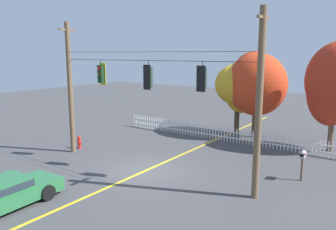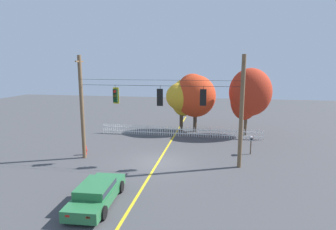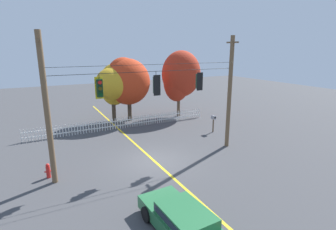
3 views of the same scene
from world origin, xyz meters
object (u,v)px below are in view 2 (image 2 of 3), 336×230
(parked_car, at_px, (97,193))
(traffic_signal_northbound_primary, at_px, (203,97))
(fire_hydrant, at_px, (85,150))
(roadside_mailbox, at_px, (251,140))
(autumn_maple_near_fence, at_px, (183,97))
(autumn_maple_mid, at_px, (194,95))
(traffic_signal_westbound_side, at_px, (160,97))
(autumn_oak_far_east, at_px, (249,94))
(traffic_signal_northbound_secondary, at_px, (115,96))

(parked_car, bearing_deg, traffic_signal_northbound_primary, 53.13)
(fire_hydrant, bearing_deg, roadside_mailbox, 10.51)
(autumn_maple_near_fence, distance_m, autumn_maple_mid, 1.19)
(traffic_signal_westbound_side, bearing_deg, autumn_oak_far_east, 53.16)
(traffic_signal_northbound_secondary, height_order, autumn_maple_mid, autumn_maple_mid)
(traffic_signal_northbound_secondary, distance_m, roadside_mailbox, 10.99)
(traffic_signal_northbound_secondary, xyz_separation_m, traffic_signal_westbound_side, (3.27, -0.02, -0.04))
(autumn_maple_near_fence, relative_size, autumn_oak_far_east, 0.82)
(roadside_mailbox, bearing_deg, traffic_signal_northbound_secondary, -162.85)
(autumn_oak_far_east, relative_size, roadside_mailbox, 4.63)
(autumn_oak_far_east, distance_m, fire_hydrant, 16.07)
(autumn_maple_near_fence, relative_size, fire_hydrant, 6.65)
(fire_hydrant, bearing_deg, traffic_signal_northbound_primary, -4.37)
(traffic_signal_northbound_secondary, height_order, fire_hydrant, traffic_signal_northbound_secondary)
(traffic_signal_westbound_side, bearing_deg, autumn_maple_near_fence, 87.78)
(autumn_maple_near_fence, bearing_deg, fire_hydrant, -124.71)
(traffic_signal_northbound_secondary, height_order, autumn_maple_near_fence, traffic_signal_northbound_secondary)
(traffic_signal_northbound_secondary, height_order, traffic_signal_westbound_side, same)
(autumn_oak_far_east, xyz_separation_m, parked_car, (-8.90, -15.84, -3.51))
(traffic_signal_northbound_primary, height_order, fire_hydrant, traffic_signal_northbound_primary)
(traffic_signal_westbound_side, distance_m, autumn_maple_mid, 10.13)
(fire_hydrant, distance_m, roadside_mailbox, 13.05)
(autumn_maple_mid, bearing_deg, roadside_mailbox, -53.51)
(autumn_maple_mid, distance_m, roadside_mailbox, 9.00)
(autumn_maple_mid, bearing_deg, traffic_signal_northbound_primary, -81.78)
(traffic_signal_westbound_side, height_order, parked_car, traffic_signal_westbound_side)
(autumn_maple_near_fence, distance_m, roadside_mailbox, 9.76)
(fire_hydrant, bearing_deg, traffic_signal_westbound_side, -6.47)
(traffic_signal_northbound_secondary, distance_m, fire_hydrant, 5.31)
(parked_car, bearing_deg, autumn_oak_far_east, 60.67)
(traffic_signal_westbound_side, height_order, roadside_mailbox, traffic_signal_westbound_side)
(traffic_signal_northbound_secondary, xyz_separation_m, autumn_oak_far_east, (10.20, 9.23, -0.69))
(parked_car, relative_size, roadside_mailbox, 3.20)
(autumn_oak_far_east, bearing_deg, autumn_maple_near_fence, 171.83)
(traffic_signal_westbound_side, bearing_deg, roadside_mailbox, 24.88)
(traffic_signal_northbound_secondary, relative_size, parked_car, 0.29)
(fire_hydrant, bearing_deg, autumn_maple_mid, 50.28)
(autumn_maple_mid, bearing_deg, fire_hydrant, -129.72)
(parked_car, bearing_deg, autumn_maple_mid, 78.06)
(traffic_signal_northbound_secondary, bearing_deg, parked_car, -78.86)
(autumn_oak_far_east, bearing_deg, fire_hydrant, -146.89)
(autumn_maple_near_fence, distance_m, parked_car, 17.21)
(traffic_signal_northbound_secondary, bearing_deg, roadside_mailbox, 17.15)
(autumn_maple_near_fence, height_order, parked_car, autumn_maple_near_fence)
(traffic_signal_westbound_side, xyz_separation_m, autumn_oak_far_east, (6.93, 9.25, -0.65))
(autumn_oak_far_east, height_order, fire_hydrant, autumn_oak_far_east)
(autumn_maple_near_fence, xyz_separation_m, autumn_oak_far_east, (6.53, -0.94, 0.51))
(autumn_maple_near_fence, relative_size, autumn_maple_mid, 0.90)
(traffic_signal_westbound_side, height_order, fire_hydrant, traffic_signal_westbound_side)
(traffic_signal_westbound_side, xyz_separation_m, fire_hydrant, (-6.17, 0.70, -4.36))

